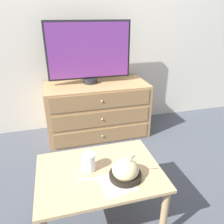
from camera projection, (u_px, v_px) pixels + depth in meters
name	position (u px, v px, depth m)	size (l,w,h in m)	color
ground_plane	(102.00, 121.00, 2.91)	(12.00, 12.00, 0.00)	#474C56
wall_back	(99.00, 14.00, 2.39)	(12.00, 0.05, 2.60)	silver
dresser	(97.00, 110.00, 2.50)	(1.12, 0.53, 0.61)	tan
tv	(89.00, 52.00, 2.28)	(0.89, 0.15, 0.65)	#232328
coffee_table	(100.00, 179.00, 1.39)	(0.77, 0.55, 0.42)	tan
takeout_bowl	(125.00, 171.00, 1.29)	(0.19, 0.19, 0.19)	black
drink_cup	(89.00, 163.00, 1.36)	(0.09, 0.09, 0.11)	beige
napkin	(117.00, 183.00, 1.26)	(0.21, 0.21, 0.00)	silver
knife	(92.00, 179.00, 1.29)	(0.17, 0.05, 0.01)	white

